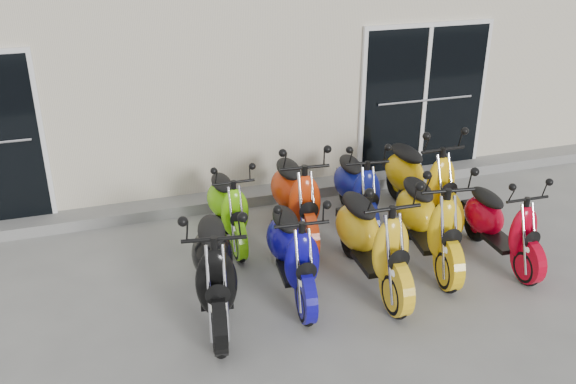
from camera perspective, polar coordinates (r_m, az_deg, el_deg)
name	(u,v)px	position (r m, az deg, el deg)	size (l,w,h in m)	color
ground	(304,272)	(7.38, 1.44, -7.16)	(80.00, 80.00, 0.00)	gray
building	(207,43)	(11.53, -7.21, 13.03)	(14.00, 6.00, 3.20)	beige
front_step	(257,195)	(9.05, -2.76, -0.31)	(14.00, 0.40, 0.15)	gray
door_right	(424,95)	(9.71, 11.98, 8.41)	(2.02, 0.08, 2.22)	black
scooter_front_black	(214,256)	(6.38, -6.62, -5.69)	(0.67, 1.85, 1.37)	black
scooter_front_blue	(293,240)	(6.73, 0.43, -4.32)	(0.62, 1.71, 1.26)	#100A93
scooter_front_orange_a	(373,228)	(6.91, 7.56, -3.16)	(0.68, 1.88, 1.39)	yellow
scooter_front_orange_b	(430,209)	(7.45, 12.50, -1.51)	(0.67, 1.84, 1.36)	yellow
scooter_front_red	(503,215)	(7.74, 18.58, -1.95)	(0.58, 1.60, 1.18)	#BB021A
scooter_back_green	(228,198)	(7.81, -5.38, -0.52)	(0.57, 1.57, 1.16)	#73DC0B
scooter_back_red	(296,186)	(7.85, 0.69, 0.52)	(0.67, 1.83, 1.35)	red
scooter_back_blue	(358,180)	(8.24, 6.20, 1.11)	(0.61, 1.68, 1.24)	navy
scooter_back_yellow	(422,169)	(8.50, 11.81, 2.00)	(0.68, 1.87, 1.38)	yellow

